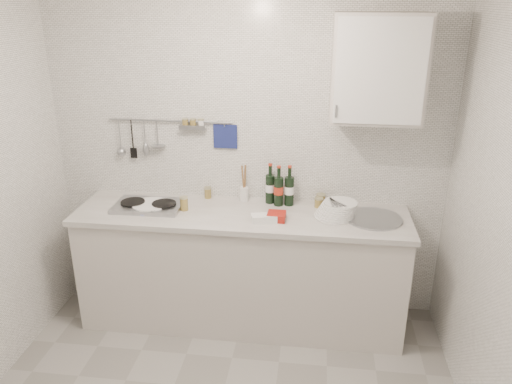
% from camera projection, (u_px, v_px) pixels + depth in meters
% --- Properties ---
extents(back_wall, '(3.00, 0.02, 2.50)m').
position_uv_depth(back_wall, '(247.00, 157.00, 3.80)').
color(back_wall, silver).
rests_on(back_wall, floor).
extents(counter, '(2.44, 0.64, 0.96)m').
position_uv_depth(counter, '(243.00, 270.00, 3.82)').
color(counter, beige).
rests_on(counter, floor).
extents(wall_rail, '(0.98, 0.09, 0.34)m').
position_uv_depth(wall_rail, '(168.00, 133.00, 3.77)').
color(wall_rail, '#93969B').
rests_on(wall_rail, back_wall).
extents(wall_cabinet, '(0.60, 0.38, 0.70)m').
position_uv_depth(wall_cabinet, '(378.00, 68.00, 3.27)').
color(wall_cabinet, beige).
rests_on(wall_cabinet, back_wall).
extents(plate_stack_hob, '(0.29, 0.29, 0.04)m').
position_uv_depth(plate_stack_hob, '(149.00, 206.00, 3.70)').
color(plate_stack_hob, '#4C5AAE').
rests_on(plate_stack_hob, counter).
extents(plate_stack_sink, '(0.31, 0.29, 0.12)m').
position_uv_depth(plate_stack_sink, '(337.00, 210.00, 3.55)').
color(plate_stack_sink, white).
rests_on(plate_stack_sink, counter).
extents(wine_bottles, '(0.22, 0.11, 0.31)m').
position_uv_depth(wine_bottles, '(279.00, 185.00, 3.73)').
color(wine_bottles, black).
rests_on(wine_bottles, counter).
extents(butter_dish, '(0.19, 0.13, 0.05)m').
position_uv_depth(butter_dish, '(264.00, 218.00, 3.48)').
color(butter_dish, white).
rests_on(butter_dish, counter).
extents(strawberry_punnet, '(0.13, 0.13, 0.05)m').
position_uv_depth(strawberry_punnet, '(276.00, 216.00, 3.51)').
color(strawberry_punnet, '#B11B13').
rests_on(strawberry_punnet, counter).
extents(utensil_crock, '(0.07, 0.07, 0.30)m').
position_uv_depth(utensil_crock, '(244.00, 192.00, 3.83)').
color(utensil_crock, white).
rests_on(utensil_crock, counter).
extents(jar_a, '(0.06, 0.06, 0.09)m').
position_uv_depth(jar_a, '(208.00, 193.00, 3.89)').
color(jar_a, olive).
rests_on(jar_a, counter).
extents(jar_b, '(0.07, 0.07, 0.08)m').
position_uv_depth(jar_b, '(321.00, 199.00, 3.77)').
color(jar_b, olive).
rests_on(jar_b, counter).
extents(jar_c, '(0.07, 0.07, 0.08)m').
position_uv_depth(jar_c, '(319.00, 202.00, 3.72)').
color(jar_c, olive).
rests_on(jar_c, counter).
extents(jar_d, '(0.06, 0.06, 0.10)m').
position_uv_depth(jar_d, '(184.00, 203.00, 3.66)').
color(jar_d, olive).
rests_on(jar_d, counter).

